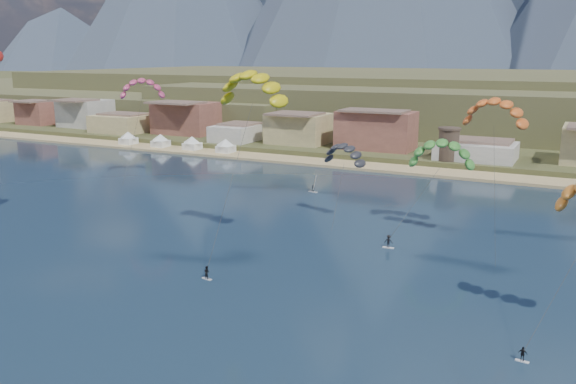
{
  "coord_description": "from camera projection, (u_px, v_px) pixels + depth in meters",
  "views": [
    {
      "loc": [
        37.16,
        -41.44,
        29.02
      ],
      "look_at": [
        0.0,
        32.0,
        10.0
      ],
      "focal_mm": 37.38,
      "sensor_mm": 36.0,
      "label": 1
    }
  ],
  "objects": [
    {
      "name": "distant_kite_dark",
      "position": [
        344.0,
        150.0,
        104.32
      ],
      "size": [
        9.3,
        6.97,
        15.77
      ],
      "color": "#262626",
      "rests_on": "ground"
    },
    {
      "name": "town",
      "position": [
        304.0,
        125.0,
        180.76
      ],
      "size": [
        400.0,
        24.0,
        12.0
      ],
      "color": "beige",
      "rests_on": "ground"
    },
    {
      "name": "watchtower",
      "position": [
        449.0,
        144.0,
        154.38
      ],
      "size": [
        5.82,
        5.82,
        8.6
      ],
      "color": "#47382D",
      "rests_on": "ground"
    },
    {
      "name": "windsurfer",
      "position": [
        314.0,
        187.0,
        128.48
      ],
      "size": [
        2.16,
        2.38,
        3.7
      ],
      "color": "silver",
      "rests_on": "ground"
    },
    {
      "name": "distant_kite_pink",
      "position": [
        142.0,
        85.0,
        135.85
      ],
      "size": [
        10.84,
        9.5,
        25.14
      ],
      "color": "#262626",
      "rests_on": "ground"
    },
    {
      "name": "distant_kite_orange",
      "position": [
        495.0,
        108.0,
        86.14
      ],
      "size": [
        10.37,
        6.82,
        24.34
      ],
      "color": "#262626",
      "rests_on": "ground"
    },
    {
      "name": "beach_tents",
      "position": [
        175.0,
        138.0,
        183.76
      ],
      "size": [
        43.4,
        6.4,
        5.0
      ],
      "color": "white",
      "rests_on": "ground"
    },
    {
      "name": "foothills",
      "position": [
        553.0,
        103.0,
        249.11
      ],
      "size": [
        940.0,
        210.0,
        18.0
      ],
      "color": "brown",
      "rests_on": "ground"
    },
    {
      "name": "kitesurfer_yellow",
      "position": [
        252.0,
        83.0,
        86.25
      ],
      "size": [
        12.22,
        17.77,
        28.94
      ],
      "color": "silver",
      "rests_on": "ground"
    },
    {
      "name": "land",
      "position": [
        549.0,
        86.0,
        545.74
      ],
      "size": [
        2200.0,
        900.0,
        4.0
      ],
      "color": "#4E4D2A",
      "rests_on": "ground"
    },
    {
      "name": "beach",
      "position": [
        420.0,
        171.0,
        151.0
      ],
      "size": [
        2200.0,
        12.0,
        0.9
      ],
      "color": "tan",
      "rests_on": "ground"
    },
    {
      "name": "kitesurfer_green",
      "position": [
        442.0,
        150.0,
        98.7
      ],
      "size": [
        11.68,
        17.03,
        19.02
      ],
      "color": "silver",
      "rests_on": "ground"
    },
    {
      "name": "ground",
      "position": [
        141.0,
        356.0,
        58.9
      ],
      "size": [
        2400.0,
        2400.0,
        0.0
      ],
      "primitive_type": "plane",
      "color": "black",
      "rests_on": "ground"
    }
  ]
}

